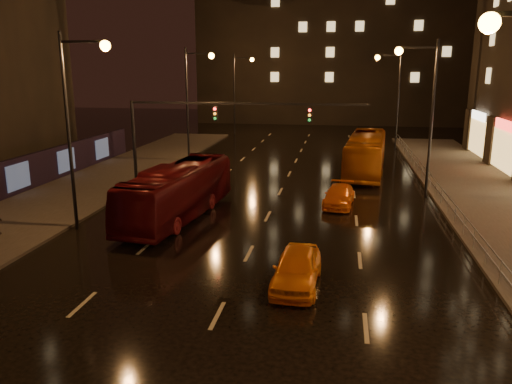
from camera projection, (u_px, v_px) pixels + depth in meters
ground at (277, 199)px, 32.44m from camera, size 140.00×140.00×0.00m
sidewalk_left at (42, 209)px, 29.83m from camera, size 7.00×70.00×0.15m
building_distant at (346, 3)px, 77.20m from camera, size 44.00×16.00×36.00m
traffic_signal at (200, 124)px, 32.12m from camera, size 15.31×0.32×6.20m
railing_right at (448, 200)px, 28.66m from camera, size 0.05×56.00×1.00m
bus_red at (178, 191)px, 28.06m from camera, size 3.73×11.10×3.03m
bus_curb at (366, 154)px, 39.88m from camera, size 3.83×11.76×3.22m
taxi_near at (297, 268)px, 19.29m from camera, size 1.86×4.32×1.45m
taxi_far at (339, 196)px, 30.76m from camera, size 2.10×4.34×1.22m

